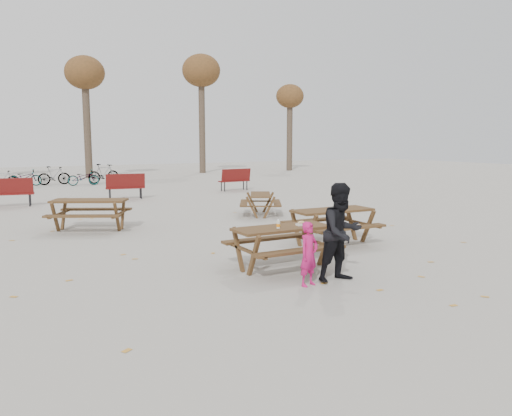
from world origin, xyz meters
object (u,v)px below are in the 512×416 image
food_tray (301,224)px  picnic_table_north (90,215)px  picnic_table_east (332,227)px  picnic_table_far (260,205)px  child (309,254)px  main_picnic_table (282,237)px  soda_bottle (278,224)px  adult (342,232)px

food_tray → picnic_table_north: size_ratio=0.10×
picnic_table_east → picnic_table_far: bearing=82.7°
child → picnic_table_east: size_ratio=0.56×
picnic_table_north → picnic_table_far: size_ratio=1.20×
main_picnic_table → soda_bottle: 0.32m
child → picnic_table_far: (3.02, 7.04, -0.19)m
main_picnic_table → child: size_ratio=1.72×
soda_bottle → child: size_ratio=0.16×
soda_bottle → picnic_table_east: bearing=31.9°
picnic_table_north → main_picnic_table: bearing=-40.5°
main_picnic_table → picnic_table_north: 6.20m
main_picnic_table → picnic_table_east: picnic_table_east is taller
food_tray → picnic_table_far: size_ratio=0.12×
adult → picnic_table_far: adult is taller
food_tray → picnic_table_east: (1.75, 1.35, -0.39)m
main_picnic_table → child: bearing=-99.7°
adult → main_picnic_table: bearing=107.8°
child → soda_bottle: bearing=71.2°
food_tray → adult: (0.05, -1.13, 0.03)m
main_picnic_table → food_tray: 0.44m
adult → picnic_table_far: 7.48m
adult → picnic_table_north: adult is taller
picnic_table_far → child: bearing=-174.7°
picnic_table_east → soda_bottle: bearing=-146.8°
food_tray → picnic_table_east: size_ratio=0.10×
main_picnic_table → food_tray: food_tray is taller
main_picnic_table → adult: bearing=-69.6°
main_picnic_table → picnic_table_north: size_ratio=0.96×
picnic_table_north → picnic_table_far: 5.19m
picnic_table_east → picnic_table_north: 6.30m
main_picnic_table → adult: size_ratio=1.09×
adult → child: bearing=174.9°
food_tray → child: size_ratio=0.17×
soda_bottle → picnic_table_north: size_ratio=0.09×
adult → picnic_table_far: (2.39, 7.07, -0.49)m
soda_bottle → picnic_table_east: size_ratio=0.09×
soda_bottle → food_tray: bearing=7.4°
adult → picnic_table_north: (-2.80, 6.90, -0.42)m
child → adult: 0.70m
soda_bottle → picnic_table_far: bearing=63.6°
main_picnic_table → food_tray: size_ratio=10.00×
adult → food_tray: bearing=90.1°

